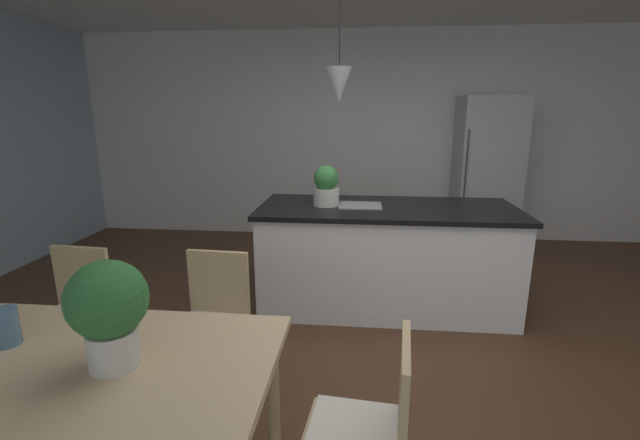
# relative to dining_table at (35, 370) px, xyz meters

# --- Properties ---
(ground_plane) EXTENTS (10.00, 8.40, 0.04)m
(ground_plane) POSITION_rel_dining_table_xyz_m (1.58, 1.19, -0.68)
(ground_plane) COLOR #4C301E
(wall_back_kitchen) EXTENTS (10.00, 0.12, 2.70)m
(wall_back_kitchen) POSITION_rel_dining_table_xyz_m (1.58, 4.45, 0.69)
(wall_back_kitchen) COLOR white
(wall_back_kitchen) RESTS_ON ground_plane
(dining_table) EXTENTS (1.97, 0.89, 0.72)m
(dining_table) POSITION_rel_dining_table_xyz_m (0.00, 0.00, 0.00)
(dining_table) COLOR #D1B284
(dining_table) RESTS_ON ground_plane
(chair_far_left) EXTENTS (0.43, 0.43, 0.87)m
(chair_far_left) POSITION_rel_dining_table_xyz_m (-0.44, 0.81, -0.18)
(chair_far_left) COLOR tan
(chair_far_left) RESTS_ON ground_plane
(chair_kitchen_end) EXTENTS (0.44, 0.44, 0.87)m
(chair_kitchen_end) POSITION_rel_dining_table_xyz_m (1.36, -0.00, -0.18)
(chair_kitchen_end) COLOR tan
(chair_kitchen_end) RESTS_ON ground_plane
(chair_far_right) EXTENTS (0.42, 0.42, 0.87)m
(chair_far_right) POSITION_rel_dining_table_xyz_m (0.45, 0.81, -0.18)
(chair_far_right) COLOR tan
(chair_far_right) RESTS_ON ground_plane
(kitchen_island) EXTENTS (2.17, 0.94, 0.91)m
(kitchen_island) POSITION_rel_dining_table_xyz_m (1.53, 2.16, -0.20)
(kitchen_island) COLOR white
(kitchen_island) RESTS_ON ground_plane
(refrigerator) EXTENTS (0.73, 0.67, 1.86)m
(refrigerator) POSITION_rel_dining_table_xyz_m (2.84, 4.05, 0.27)
(refrigerator) COLOR #B2B5B7
(refrigerator) RESTS_ON ground_plane
(pendant_over_island_main) EXTENTS (0.21, 0.21, 0.95)m
(pendant_over_island_main) POSITION_rel_dining_table_xyz_m (1.11, 2.16, 1.23)
(pendant_over_island_main) COLOR black
(potted_plant_on_island) EXTENTS (0.22, 0.22, 0.34)m
(potted_plant_on_island) POSITION_rel_dining_table_xyz_m (1.01, 2.16, 0.41)
(potted_plant_on_island) COLOR beige
(potted_plant_on_island) RESTS_ON kitchen_island
(potted_plant_on_table) EXTENTS (0.30, 0.30, 0.43)m
(potted_plant_on_table) POSITION_rel_dining_table_xyz_m (0.37, -0.03, 0.31)
(potted_plant_on_table) COLOR beige
(potted_plant_on_table) RESTS_ON dining_table
(vase_on_dining_table) EXTENTS (0.11, 0.11, 0.16)m
(vase_on_dining_table) POSITION_rel_dining_table_xyz_m (-0.17, 0.07, 0.14)
(vase_on_dining_table) COLOR slate
(vase_on_dining_table) RESTS_ON dining_table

